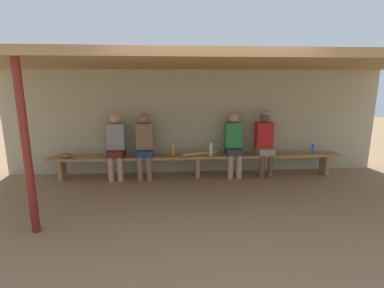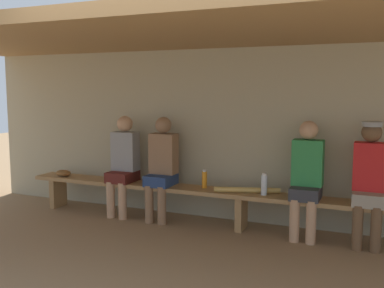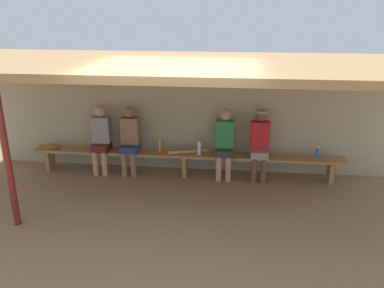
{
  "view_description": "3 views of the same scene",
  "coord_description": "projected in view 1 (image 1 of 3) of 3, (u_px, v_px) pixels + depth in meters",
  "views": [
    {
      "loc": [
        -0.49,
        -4.01,
        1.88
      ],
      "look_at": [
        -0.14,
        1.17,
        0.78
      ],
      "focal_mm": 26.03,
      "sensor_mm": 36.0,
      "label": 1
    },
    {
      "loc": [
        1.48,
        -3.46,
        1.68
      ],
      "look_at": [
        -0.55,
        1.32,
        1.04
      ],
      "focal_mm": 41.42,
      "sensor_mm": 36.0,
      "label": 2
    },
    {
      "loc": [
        0.93,
        -5.5,
        3.16
      ],
      "look_at": [
        0.19,
        1.08,
        0.82
      ],
      "focal_mm": 36.99,
      "sensor_mm": 36.0,
      "label": 3
    }
  ],
  "objects": [
    {
      "name": "baseball_bat",
      "position": [
        200.0,
        153.0,
        5.75
      ],
      "size": [
        0.77,
        0.3,
        0.07
      ],
      "primitive_type": "cylinder",
      "rotation": [
        0.0,
        1.57,
        0.3
      ],
      "color": "tan",
      "rests_on": "bench"
    },
    {
      "name": "player_leftmost",
      "position": [
        116.0,
        143.0,
        5.59
      ],
      "size": [
        0.34,
        0.42,
        1.34
      ],
      "color": "#591E19",
      "rests_on": "ground"
    },
    {
      "name": "player_in_red",
      "position": [
        234.0,
        142.0,
        5.75
      ],
      "size": [
        0.34,
        0.42,
        1.34
      ],
      "color": "#333338",
      "rests_on": "ground"
    },
    {
      "name": "baseball_glove_tan",
      "position": [
        67.0,
        156.0,
        5.54
      ],
      "size": [
        0.26,
        0.2,
        0.09
      ],
      "primitive_type": "ellipsoid",
      "rotation": [
        0.0,
        0.0,
        3.03
      ],
      "color": "brown",
      "rests_on": "bench"
    },
    {
      "name": "bench",
      "position": [
        197.0,
        158.0,
        5.77
      ],
      "size": [
        6.0,
        0.36,
        0.46
      ],
      "color": "#9E7547",
      "rests_on": "ground"
    },
    {
      "name": "water_bottle_green",
      "position": [
        173.0,
        150.0,
        5.75
      ],
      "size": [
        0.06,
        0.06,
        0.23
      ],
      "color": "orange",
      "rests_on": "bench"
    },
    {
      "name": "player_middle",
      "position": [
        265.0,
        141.0,
        5.79
      ],
      "size": [
        0.34,
        0.42,
        1.34
      ],
      "color": "gray",
      "rests_on": "ground"
    },
    {
      "name": "player_in_white",
      "position": [
        145.0,
        143.0,
        5.63
      ],
      "size": [
        0.34,
        0.42,
        1.34
      ],
      "color": "navy",
      "rests_on": "ground"
    },
    {
      "name": "back_wall",
      "position": [
        196.0,
        122.0,
        6.06
      ],
      "size": [
        8.0,
        0.2,
        2.2
      ],
      "primitive_type": "cube",
      "color": "tan",
      "rests_on": "ground"
    },
    {
      "name": "water_bottle_clear",
      "position": [
        211.0,
        149.0,
        5.72
      ],
      "size": [
        0.07,
        0.07,
        0.26
      ],
      "color": "silver",
      "rests_on": "bench"
    },
    {
      "name": "support_post",
      "position": [
        26.0,
        150.0,
        3.42
      ],
      "size": [
        0.1,
        0.1,
        2.2
      ],
      "primitive_type": "cylinder",
      "color": "maroon",
      "rests_on": "ground"
    },
    {
      "name": "dugout_roof",
      "position": [
        202.0,
        61.0,
        4.55
      ],
      "size": [
        8.0,
        2.8,
        0.12
      ],
      "primitive_type": "cube",
      "color": "#9E7547",
      "rests_on": "back_wall"
    },
    {
      "name": "water_bottle_blue",
      "position": [
        313.0,
        148.0,
        5.92
      ],
      "size": [
        0.07,
        0.07,
        0.23
      ],
      "color": "blue",
      "rests_on": "bench"
    },
    {
      "name": "ground_plane",
      "position": [
        206.0,
        208.0,
        4.34
      ],
      "size": [
        24.0,
        24.0,
        0.0
      ],
      "primitive_type": "plane",
      "color": "#8C6D4C"
    }
  ]
}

